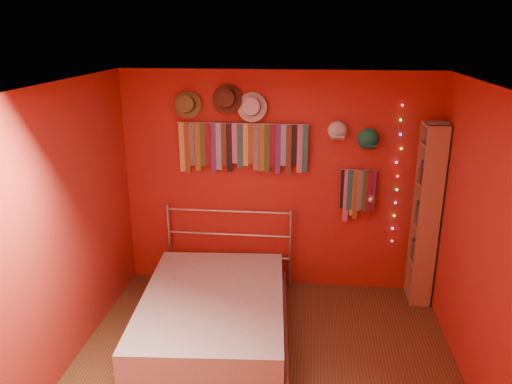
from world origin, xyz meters
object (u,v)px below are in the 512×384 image
(reading_lamp, at_px, (371,199))
(bookshelf, at_px, (430,215))
(tie_rack, at_px, (242,146))
(bed, at_px, (213,313))

(reading_lamp, distance_m, bookshelf, 0.66)
(bookshelf, bearing_deg, reading_lamp, -177.46)
(tie_rack, relative_size, reading_lamp, 4.49)
(bookshelf, relative_size, bed, 0.97)
(tie_rack, height_order, reading_lamp, tie_rack)
(tie_rack, height_order, bookshelf, bookshelf)
(reading_lamp, bearing_deg, bed, -150.86)
(bookshelf, distance_m, bed, 2.51)
(tie_rack, relative_size, bed, 0.70)
(bed, bearing_deg, reading_lamp, 25.09)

